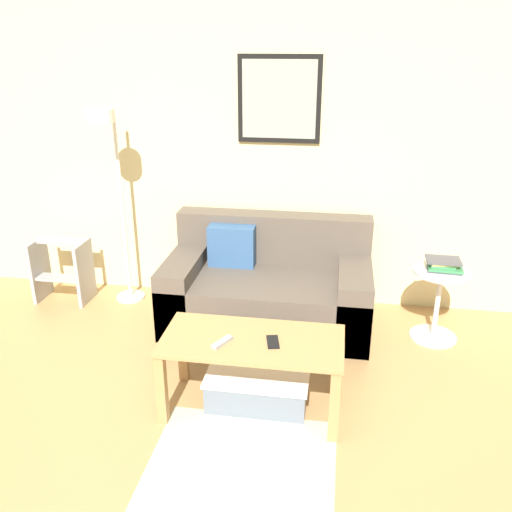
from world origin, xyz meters
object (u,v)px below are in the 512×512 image
(storage_bin, at_px, (258,388))
(step_stool, at_px, (62,269))
(floor_lamp, at_px, (111,172))
(cell_phone, at_px, (273,342))
(couch, at_px, (268,288))
(side_table, at_px, (438,298))
(coffee_table, at_px, (252,353))
(remote_control, at_px, (222,342))
(book_stack, at_px, (444,265))

(storage_bin, bearing_deg, step_stool, 148.18)
(floor_lamp, bearing_deg, cell_phone, -39.91)
(couch, distance_m, side_table, 1.25)
(coffee_table, height_order, step_stool, step_stool)
(step_stool, bearing_deg, cell_phone, -31.89)
(storage_bin, xyz_separation_m, cell_phone, (0.10, -0.06, 0.36))
(coffee_table, bearing_deg, step_stool, 146.78)
(remote_control, bearing_deg, side_table, 65.88)
(storage_bin, height_order, book_stack, book_stack)
(book_stack, bearing_deg, coffee_table, -139.73)
(book_stack, bearing_deg, side_table, -149.33)
(coffee_table, distance_m, book_stack, 1.58)
(storage_bin, relative_size, side_table, 1.14)
(side_table, height_order, step_stool, side_table)
(couch, height_order, cell_phone, couch)
(coffee_table, relative_size, step_stool, 2.02)
(coffee_table, xyz_separation_m, storage_bin, (0.02, 0.05, -0.27))
(floor_lamp, distance_m, cell_phone, 1.91)
(floor_lamp, xyz_separation_m, step_stool, (-0.53, 0.04, -0.84))
(remote_control, xyz_separation_m, step_stool, (-1.63, 1.25, -0.20))
(storage_bin, height_order, remote_control, remote_control)
(side_table, bearing_deg, floor_lamp, 176.90)
(coffee_table, relative_size, floor_lamp, 0.65)
(floor_lamp, xyz_separation_m, cell_phone, (1.38, -1.15, -0.65))
(storage_bin, height_order, floor_lamp, floor_lamp)
(couch, relative_size, book_stack, 5.95)
(book_stack, bearing_deg, storage_bin, -140.46)
(coffee_table, distance_m, step_stool, 2.15)
(floor_lamp, distance_m, step_stool, 1.00)
(side_table, relative_size, book_stack, 2.09)
(side_table, bearing_deg, coffee_table, -139.66)
(step_stool, bearing_deg, book_stack, -3.12)
(floor_lamp, xyz_separation_m, book_stack, (2.45, -0.13, -0.54))
(storage_bin, bearing_deg, remote_control, -146.62)
(cell_phone, bearing_deg, remote_control, 179.65)
(couch, distance_m, floor_lamp, 1.47)
(coffee_table, relative_size, side_table, 1.94)
(couch, xyz_separation_m, floor_lamp, (-1.20, 0.05, 0.84))
(couch, height_order, book_stack, couch)
(floor_lamp, bearing_deg, couch, -2.43)
(remote_control, height_order, step_stool, step_stool)
(storage_bin, height_order, cell_phone, cell_phone)
(couch, xyz_separation_m, cell_phone, (0.18, -1.10, 0.19))
(couch, height_order, storage_bin, couch)
(floor_lamp, height_order, cell_phone, floor_lamp)
(book_stack, xyz_separation_m, remote_control, (-1.35, -1.09, -0.10))
(cell_phone, bearing_deg, step_stool, 136.04)
(coffee_table, height_order, storage_bin, coffee_table)
(book_stack, bearing_deg, remote_control, -141.24)
(side_table, distance_m, remote_control, 1.73)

